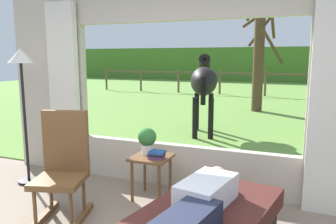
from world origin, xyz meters
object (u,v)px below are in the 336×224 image
Objects in this scene: side_table at (151,164)px; pasture_tree at (259,59)px; rocking_chair at (63,167)px; floor_lamp_left at (22,76)px; horse at (204,82)px; book_stack at (157,155)px; potted_plant at (147,139)px; reclining_person at (200,202)px.

pasture_tree is (0.37, 7.12, 1.19)m from side_table.
rocking_chair reaches higher than side_table.
floor_lamp_left is 0.97× the size of horse.
horse is at bearing 69.19° from rocking_chair.
horse is (-0.44, 3.55, 0.59)m from book_stack.
side_table is at bearing -36.87° from potted_plant.
pasture_tree reaches higher than reclining_person.
pasture_tree is at bearing 65.92° from rocking_chair.
reclining_person is 4.47× the size of potted_plant.
pasture_tree is (0.45, 7.06, 0.91)m from potted_plant.
floor_lamp_left is at bearing -175.77° from side_table.
potted_plant reaches higher than side_table.
floor_lamp_left reaches higher than potted_plant.
horse reaches higher than book_stack.
pasture_tree reaches higher than floor_lamp_left.
pasture_tree is (1.03, 7.88, 1.07)m from rocking_chair.
book_stack is 7.26m from pasture_tree.
side_table is (0.66, 0.76, -0.12)m from rocking_chair.
floor_lamp_left is (-1.68, -0.19, 0.73)m from potted_plant.
rocking_chair is at bearing -108.67° from horse.
pasture_tree is (0.72, 3.62, 0.46)m from horse.
side_table is 7.23m from pasture_tree.
book_stack is 0.11× the size of horse.
side_table is 2.03m from floor_lamp_left.
rocking_chair is 5.80× the size of book_stack.
pasture_tree is (0.28, 7.18, 1.05)m from book_stack.
floor_lamp_left is at bearing -177.79° from book_stack.
pasture_tree is at bearing 86.32° from potted_plant.
reclining_person is 1.33m from side_table.
potted_plant is 3.48m from horse.
reclining_person is 1.55m from rocking_chair.
rocking_chair is 8.02m from pasture_tree.
reclining_person is 8.20m from pasture_tree.
floor_lamp_left reaches higher than book_stack.
horse is at bearing 116.42° from reclining_person.
floor_lamp_left is at bearing 173.08° from reclining_person.
pasture_tree reaches higher than rocking_chair.
floor_lamp_left is at bearing -125.77° from horse.
book_stack is at bearing 141.24° from reclining_person.
floor_lamp_left is at bearing -173.54° from potted_plant.
horse is (0.31, 4.25, 0.61)m from rocking_chair.
horse is (-0.35, 3.50, 0.73)m from side_table.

